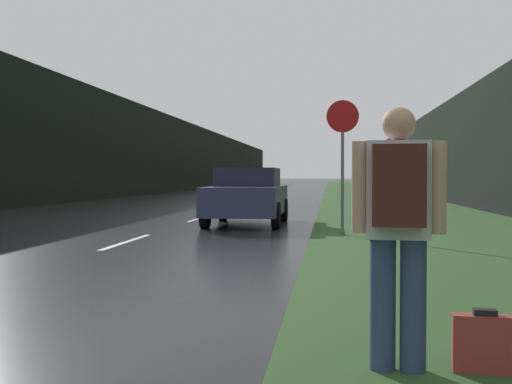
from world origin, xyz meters
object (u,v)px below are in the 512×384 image
Objects in this scene: stop_sign at (343,152)px; hitchhiker_with_backpack at (398,222)px; suitcase at (485,344)px; car_passing_near at (247,196)px.

stop_sign is 1.68× the size of hitchhiker_with_backpack.
hitchhiker_with_backpack is at bearing -169.60° from suitcase.
suitcase is 13.16m from car_passing_near.
hitchhiker_with_backpack is 13.08m from car_passing_near.
suitcase is 0.10× the size of car_passing_near.
suitcase is at bearing 104.13° from car_passing_near.
car_passing_near is (-2.47, 3.00, -1.05)m from stop_sign.
suitcase is at bearing 10.40° from hitchhiker_with_backpack.
stop_sign is 9.84m from hitchhiker_with_backpack.
car_passing_near is (-3.21, 12.75, 0.56)m from suitcase.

